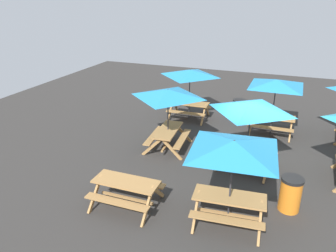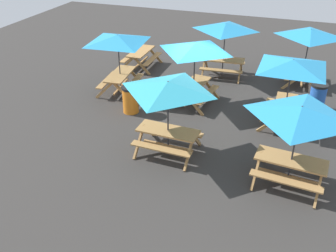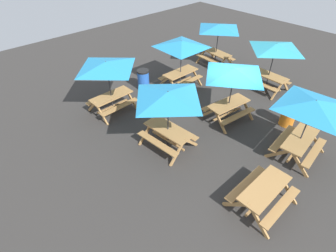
{
  "view_description": "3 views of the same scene",
  "coord_description": "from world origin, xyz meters",
  "views": [
    {
      "loc": [
        0.77,
        -10.13,
        5.49
      ],
      "look_at": [
        -3.23,
        0.29,
        0.9
      ],
      "focal_mm": 35.0,
      "sensor_mm": 36.0,
      "label": 1
    },
    {
      "loc": [
        11.95,
        3.17,
        6.35
      ],
      "look_at": [
        3.16,
        0.05,
        0.9
      ],
      "focal_mm": 40.0,
      "sensor_mm": 36.0,
      "label": 2
    },
    {
      "loc": [
        -8.14,
        -5.02,
        6.59
      ],
      "look_at": [
        -3.23,
        0.29,
        0.9
      ],
      "focal_mm": 28.0,
      "sensor_mm": 36.0,
      "label": 3
    }
  ],
  "objects": [
    {
      "name": "picnic_table_5",
      "position": [
        3.47,
        3.53,
        1.99
      ],
      "size": [
        2.18,
        2.18,
        2.34
      ],
      "rotation": [
        0.0,
        0.0,
        1.47
      ],
      "color": "#A87A44",
      "rests_on": "ground"
    },
    {
      "name": "picnic_table_2",
      "position": [
        3.16,
        0.05,
        1.99
      ],
      "size": [
        2.07,
        2.07,
        2.34
      ],
      "rotation": [
        0.0,
        0.0,
        1.53
      ],
      "color": "#A87A44",
      "rests_on": "ground"
    },
    {
      "name": "picnic_table_0",
      "position": [
        -3.01,
        -3.45,
        0.56
      ],
      "size": [
        1.81,
        1.54,
        0.81
      ],
      "rotation": [
        0.0,
        0.0,
        0.01
      ],
      "color": "#A87A44",
      "rests_on": "ground"
    },
    {
      "name": "trash_bin_blue",
      "position": [
        -1.26,
        4.18,
        0.49
      ],
      "size": [
        0.59,
        0.59,
        0.98
      ],
      "color": "blue",
      "rests_on": "ground"
    },
    {
      "name": "picnic_table_3",
      "position": [
        -0.26,
        -3.15,
        1.99
      ],
      "size": [
        2.82,
        2.82,
        2.34
      ],
      "rotation": [
        0.0,
        0.0,
        0.09
      ],
      "color": "#A87A44",
      "rests_on": "ground"
    },
    {
      "name": "ground_plane",
      "position": [
        0.0,
        0.0,
        0.0
      ],
      "size": [
        28.21,
        28.21,
        0.0
      ],
      "primitive_type": "plane",
      "color": "#33302D",
      "rests_on": "ground"
    },
    {
      "name": "picnic_table_4",
      "position": [
        0.26,
        3.15,
        1.99
      ],
      "size": [
        2.83,
        2.83,
        2.34
      ],
      "rotation": [
        0.0,
        0.0,
        -0.01
      ],
      "color": "#A87A44",
      "rests_on": "ground"
    },
    {
      "name": "picnic_table_7",
      "position": [
        -0.26,
        -0.16,
        1.99
      ],
      "size": [
        2.25,
        2.25,
        2.34
      ],
      "rotation": [
        0.0,
        0.0,
        -0.13
      ],
      "color": "#A87A44",
      "rests_on": "ground"
    },
    {
      "name": "picnic_table_1",
      "position": [
        -3.23,
        0.29,
        1.99
      ],
      "size": [
        2.15,
        2.15,
        2.34
      ],
      "rotation": [
        0.0,
        0.0,
        1.65
      ],
      "color": "#A87A44",
      "rests_on": "ground"
    },
    {
      "name": "trash_bin_orange",
      "position": [
        1.18,
        -2.06,
        0.49
      ],
      "size": [
        0.59,
        0.59,
        0.98
      ],
      "color": "orange",
      "rests_on": "ground"
    },
    {
      "name": "picnic_table_6",
      "position": [
        -3.45,
        3.59,
        1.99
      ],
      "size": [
        2.04,
        2.04,
        2.34
      ],
      "rotation": [
        0.0,
        0.0,
        0.02
      ],
      "color": "#A87A44",
      "rests_on": "ground"
    }
  ]
}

